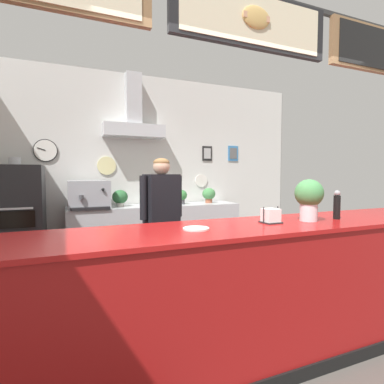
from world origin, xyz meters
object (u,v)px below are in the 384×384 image
(pizza_oven, at_px, (17,225))
(espresso_machine, at_px, (89,195))
(pepper_grinder, at_px, (337,205))
(condiment_plate, at_px, (196,229))
(shop_worker, at_px, (162,224))
(potted_rosemary, at_px, (181,196))
(potted_oregano, at_px, (146,199))
(basil_vase, at_px, (309,198))
(potted_basil, at_px, (209,194))
(potted_sage, at_px, (120,197))
(napkin_holder, at_px, (271,216))

(pizza_oven, height_order, espresso_machine, pizza_oven)
(pepper_grinder, relative_size, condiment_plate, 1.34)
(pepper_grinder, bearing_deg, shop_worker, 129.65)
(potted_rosemary, distance_m, pepper_grinder, 2.79)
(potted_oregano, bearing_deg, basil_vase, -76.65)
(potted_basil, bearing_deg, condiment_plate, -117.61)
(potted_sage, bearing_deg, napkin_holder, -75.51)
(potted_basil, bearing_deg, potted_rosemary, -177.66)
(potted_sage, bearing_deg, shop_worker, -81.18)
(espresso_machine, xyz_separation_m, potted_sage, (0.45, 0.06, -0.06))
(pizza_oven, relative_size, espresso_machine, 2.85)
(shop_worker, bearing_deg, espresso_machine, -76.96)
(condiment_plate, bearing_deg, potted_sage, 91.31)
(espresso_machine, xyz_separation_m, condiment_plate, (0.52, -2.71, -0.07))
(espresso_machine, height_order, potted_basil, espresso_machine)
(potted_basil, height_order, pepper_grinder, pepper_grinder)
(potted_oregano, bearing_deg, pepper_grinder, -71.08)
(potted_sage, xyz_separation_m, napkin_holder, (0.71, -2.74, 0.03))
(shop_worker, height_order, condiment_plate, shop_worker)
(pizza_oven, bearing_deg, shop_worker, -36.60)
(potted_basil, bearing_deg, potted_sage, 179.72)
(espresso_machine, xyz_separation_m, potted_rosemary, (1.44, 0.03, -0.06))
(espresso_machine, bearing_deg, basil_vase, -61.08)
(potted_basil, bearing_deg, napkin_holder, -106.29)
(pepper_grinder, height_order, napkin_holder, pepper_grinder)
(pizza_oven, bearing_deg, potted_sage, 11.41)
(pepper_grinder, relative_size, napkin_holder, 1.72)
(basil_vase, xyz_separation_m, pepper_grinder, (0.29, -0.01, -0.07))
(potted_sage, bearing_deg, potted_oregano, -4.19)
(potted_oregano, relative_size, pepper_grinder, 0.80)
(espresso_machine, height_order, basil_vase, basil_vase)
(potted_basil, relative_size, basil_vase, 0.76)
(shop_worker, height_order, basil_vase, shop_worker)
(espresso_machine, bearing_deg, condiment_plate, -79.22)
(pizza_oven, relative_size, napkin_holder, 11.54)
(pizza_oven, xyz_separation_m, condiment_plate, (1.41, -2.49, 0.28))
(potted_oregano, xyz_separation_m, potted_sage, (-0.40, 0.03, 0.03))
(pizza_oven, distance_m, potted_oregano, 1.78)
(potted_basil, relative_size, pepper_grinder, 1.05)
(potted_rosemary, relative_size, condiment_plate, 1.30)
(pizza_oven, height_order, basil_vase, pizza_oven)
(potted_oregano, bearing_deg, espresso_machine, -178.13)
(shop_worker, distance_m, potted_oregano, 1.43)
(potted_basil, xyz_separation_m, pepper_grinder, (-0.16, -2.78, 0.09))
(espresso_machine, bearing_deg, napkin_holder, -66.61)
(potted_oregano, bearing_deg, condiment_plate, -96.99)
(condiment_plate, relative_size, napkin_holder, 1.29)
(potted_sage, bearing_deg, pepper_grinder, -64.27)
(espresso_machine, distance_m, napkin_holder, 2.92)
(shop_worker, xyz_separation_m, potted_basil, (1.28, 1.43, 0.20))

